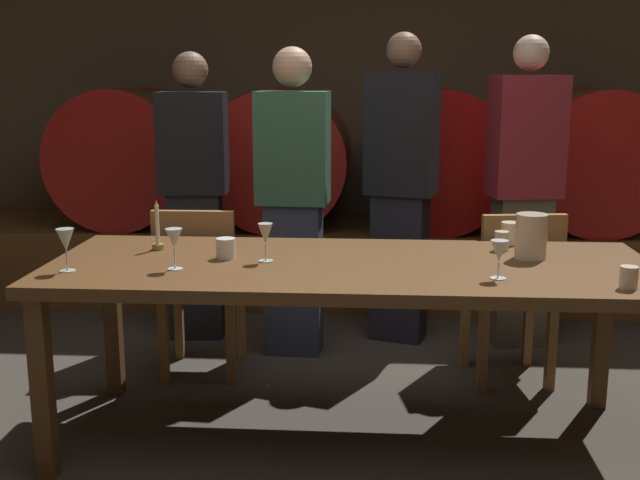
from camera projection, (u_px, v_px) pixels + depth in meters
name	position (u px, v px, depth m)	size (l,w,h in m)	color
back_wall	(361.00, 78.00, 5.66)	(6.12, 0.24, 2.99)	brown
barrel_shelf	(358.00, 261.00, 5.38)	(5.51, 0.90, 0.51)	brown
wine_barrel_far_left	(130.00, 156.00, 5.33)	(0.93, 0.82, 0.93)	#513319
wine_barrel_center_left	(281.00, 158.00, 5.27)	(0.93, 0.82, 0.93)	brown
wine_barrel_center_right	(435.00, 159.00, 5.20)	(0.93, 0.82, 0.93)	brown
wine_barrel_far_right	(590.00, 160.00, 5.13)	(0.93, 0.82, 0.93)	brown
dining_table	(350.00, 278.00, 3.18)	(2.45, 0.93, 0.77)	brown
chair_left	(199.00, 284.00, 3.92)	(0.41, 0.41, 0.88)	olive
chair_right	(514.00, 289.00, 3.82)	(0.45, 0.45, 0.88)	olive
guest_far_left	(194.00, 195.00, 4.46)	(0.40, 0.26, 1.65)	black
guest_center_left	(293.00, 201.00, 4.19)	(0.39, 0.26, 1.66)	#33384C
guest_center_right	(401.00, 187.00, 4.40)	(0.43, 0.34, 1.75)	black
guest_far_right	(524.00, 191.00, 4.32)	(0.42, 0.30, 1.73)	brown
candle_center	(158.00, 236.00, 3.38)	(0.05, 0.05, 0.22)	olive
pitcher	(531.00, 236.00, 3.22)	(0.13, 0.13, 0.19)	beige
wine_glass_far_left	(66.00, 241.00, 3.00)	(0.07, 0.07, 0.17)	silver
wine_glass_center_left	(174.00, 240.00, 3.03)	(0.07, 0.07, 0.16)	white
wine_glass_center_right	(265.00, 235.00, 3.16)	(0.06, 0.06, 0.16)	silver
wine_glass_far_right	(499.00, 252.00, 2.89)	(0.07, 0.07, 0.15)	white
cup_far_left	(226.00, 248.00, 3.23)	(0.08, 0.08, 0.08)	white
cup_center_left	(502.00, 241.00, 3.37)	(0.06, 0.06, 0.08)	beige
cup_center_right	(510.00, 233.00, 3.50)	(0.08, 0.08, 0.10)	beige
cup_far_right	(629.00, 277.00, 2.77)	(0.06, 0.06, 0.08)	beige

